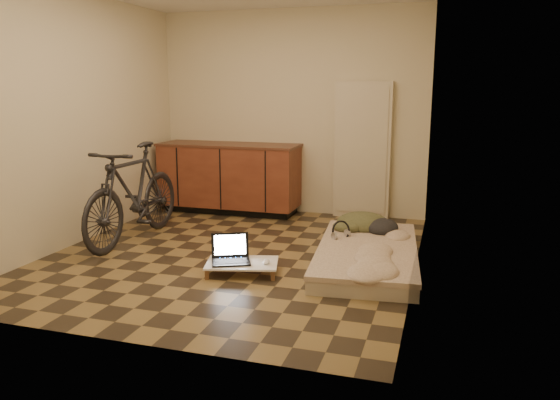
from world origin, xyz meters
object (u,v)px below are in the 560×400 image
(bicycle, at_px, (133,188))
(futon, at_px, (367,254))
(lap_desk, at_px, (242,263))
(laptop, at_px, (231,256))

(bicycle, height_order, futon, bicycle)
(lap_desk, distance_m, laptop, 0.12)
(bicycle, height_order, laptop, bicycle)
(bicycle, relative_size, futon, 0.90)
(futon, bearing_deg, laptop, -156.37)
(bicycle, height_order, lap_desk, bicycle)
(futon, bearing_deg, lap_desk, -153.94)
(lap_desk, bearing_deg, bicycle, 142.14)
(bicycle, distance_m, futon, 2.55)
(bicycle, xyz_separation_m, laptop, (1.37, -0.64, -0.42))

